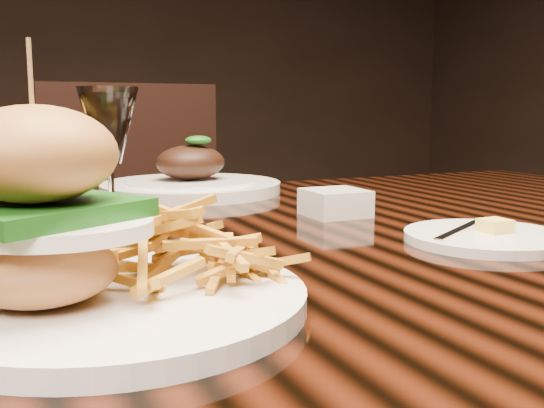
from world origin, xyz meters
name	(u,v)px	position (x,y,z in m)	size (l,w,h in m)	color
dining_table	(239,304)	(0.00, 0.00, 0.67)	(1.60, 0.90, 0.75)	black
burger_plate	(103,248)	(-0.18, -0.21, 0.80)	(0.27, 0.27, 0.18)	white
side_saucer	(486,237)	(0.23, -0.13, 0.76)	(0.17, 0.17, 0.02)	white
ramekin	(335,203)	(0.16, 0.08, 0.77)	(0.07, 0.07, 0.03)	white
wine_glass	(109,132)	(-0.14, -0.01, 0.87)	(0.06, 0.06, 0.16)	white
far_dish	(191,182)	(0.06, 0.37, 0.77)	(0.30, 0.30, 0.09)	white
chair_far	(147,250)	(0.10, 0.89, 0.54)	(0.49, 0.50, 0.95)	black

